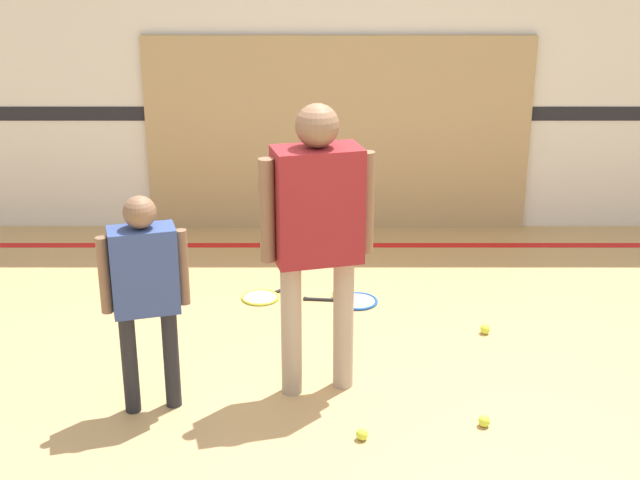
% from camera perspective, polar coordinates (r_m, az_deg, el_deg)
% --- Properties ---
extents(ground_plane, '(16.00, 16.00, 0.00)m').
position_cam_1_polar(ground_plane, '(5.21, 1.84, -10.49)').
color(ground_plane, tan).
extents(wall_back, '(16.00, 0.07, 3.20)m').
position_cam_1_polar(wall_back, '(7.64, 1.33, 12.33)').
color(wall_back, silver).
rests_on(wall_back, ground_plane).
extents(wall_panel, '(3.31, 0.05, 1.69)m').
position_cam_1_polar(wall_panel, '(7.73, 1.33, 6.75)').
color(wall_panel, tan).
rests_on(wall_panel, ground_plane).
extents(floor_stripe, '(14.40, 0.10, 0.01)m').
position_cam_1_polar(floor_stripe, '(7.53, 1.31, -0.33)').
color(floor_stripe, red).
rests_on(floor_stripe, ground_plane).
extents(person_instructor, '(0.63, 0.38, 1.71)m').
position_cam_1_polar(person_instructor, '(4.93, -0.00, 1.28)').
color(person_instructor, tan).
rests_on(person_instructor, ground_plane).
extents(person_student_left, '(0.47, 0.29, 1.27)m').
position_cam_1_polar(person_student_left, '(4.91, -10.99, -2.60)').
color(person_student_left, '#232328').
rests_on(person_student_left, ground_plane).
extents(racket_spare_on_floor, '(0.56, 0.33, 0.03)m').
position_cam_1_polar(racket_spare_on_floor, '(6.46, 2.36, -3.92)').
color(racket_spare_on_floor, blue).
rests_on(racket_spare_on_floor, ground_plane).
extents(racket_second_spare, '(0.46, 0.43, 0.03)m').
position_cam_1_polar(racket_second_spare, '(6.54, -3.54, -3.63)').
color(racket_second_spare, '#C6D838').
rests_on(racket_second_spare, ground_plane).
extents(tennis_ball_near_instructor, '(0.07, 0.07, 0.07)m').
position_cam_1_polar(tennis_ball_near_instructor, '(4.89, 2.86, -12.32)').
color(tennis_ball_near_instructor, '#CCE038').
rests_on(tennis_ball_near_instructor, ground_plane).
extents(tennis_ball_by_spare_racket, '(0.07, 0.07, 0.07)m').
position_cam_1_polar(tennis_ball_by_spare_racket, '(6.53, 1.24, -3.44)').
color(tennis_ball_by_spare_racket, '#CCE038').
rests_on(tennis_ball_by_spare_racket, ground_plane).
extents(tennis_ball_stray_left, '(0.07, 0.07, 0.07)m').
position_cam_1_polar(tennis_ball_stray_left, '(6.09, 10.68, -5.64)').
color(tennis_ball_stray_left, '#CCE038').
rests_on(tennis_ball_stray_left, ground_plane).
extents(tennis_ball_stray_right, '(0.07, 0.07, 0.07)m').
position_cam_1_polar(tennis_ball_stray_right, '(5.08, 10.62, -11.34)').
color(tennis_ball_stray_right, '#CCE038').
rests_on(tennis_ball_stray_right, ground_plane).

